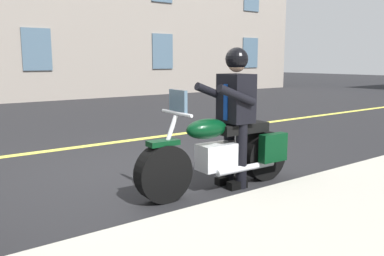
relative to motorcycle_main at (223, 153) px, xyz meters
The scene contains 4 objects.
ground_plane 1.57m from the motorcycle_main, 68.73° to the right, with size 80.00×80.00×0.00m, color black.
lane_center_stripe 3.47m from the motorcycle_main, 80.90° to the right, with size 60.00×0.16×0.01m, color #E5DB4C.
motorcycle_main is the anchor object (origin of this frame).
rider_main 0.61m from the motorcycle_main, behind, with size 0.63×0.56×1.74m.
Camera 1 is at (2.64, 5.06, 1.58)m, focal length 37.54 mm.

